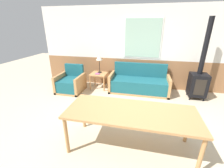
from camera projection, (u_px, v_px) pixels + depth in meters
ground_plane at (134, 133)px, 3.12m from camera, size 16.00×16.00×0.00m
wall_back at (143, 49)px, 5.00m from camera, size 7.20×0.09×2.70m
couch at (139, 84)px, 4.96m from camera, size 1.92×0.78×0.91m
armchair at (71, 84)px, 5.03m from camera, size 0.82×0.82×0.85m
side_table at (99, 76)px, 5.20m from camera, size 0.55×0.55×0.54m
table_lamp at (99, 58)px, 5.07m from camera, size 0.21×0.21×0.61m
book_stack at (97, 74)px, 5.09m from camera, size 0.17×0.15×0.02m
dining_table at (131, 114)px, 2.53m from camera, size 2.19×0.86×0.75m
wood_stove at (199, 79)px, 4.41m from camera, size 0.48×0.46×2.32m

